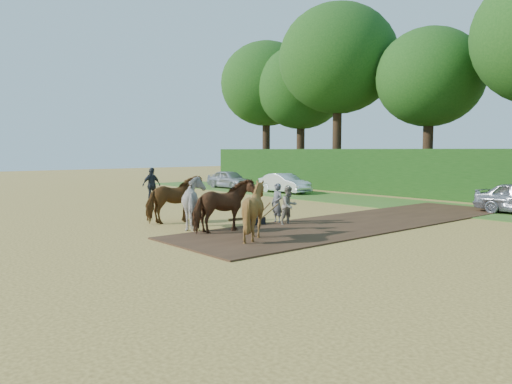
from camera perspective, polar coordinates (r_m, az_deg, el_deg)
The scene contains 9 objects.
ground at distance 17.05m, azimuth -6.58°, elevation -5.12°, with size 120.00×120.00×0.00m, color gold.
earth_strip at distance 20.72m, azimuth 12.20°, elevation -3.35°, with size 4.50×17.00×0.05m, color #472D1C.
grass_verge at distance 27.31m, azimuth 18.70°, elevation -1.56°, with size 50.00×5.00×0.03m, color #38601E.
hedgerow at distance 31.13m, azimuth 23.07°, elevation 1.81°, with size 46.00×1.60×3.00m, color #14380F.
spectator_near at distance 19.52m, azimuth 3.79°, elevation -1.56°, with size 0.74×0.58×1.53m, color tan.
spectator_far at distance 28.20m, azimuth -11.85°, elevation 0.76°, with size 1.15×0.48×1.97m, color #242830.
plough_team at distance 18.23m, azimuth -5.02°, elevation -1.43°, with size 6.41×4.49×1.93m.
parked_cars at distance 25.83m, azimuth 25.46°, elevation -0.58°, with size 36.75×2.73×1.48m.
treeline at distance 35.22m, azimuth 23.37°, elevation 14.31°, with size 48.70×10.60×14.21m.
Camera 1 is at (14.01, -9.27, 2.94)m, focal length 35.00 mm.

